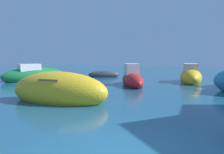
# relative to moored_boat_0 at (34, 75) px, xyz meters

# --- Properties ---
(moored_boat_0) EXTENTS (4.22, 5.28, 1.73)m
(moored_boat_0) POSITION_rel_moored_boat_0_xyz_m (0.00, 0.00, 0.00)
(moored_boat_0) COLOR #197233
(moored_boat_0) RESTS_ON ground
(moored_boat_1) EXTENTS (4.81, 2.15, 1.76)m
(moored_boat_1) POSITION_rel_moored_boat_0_xyz_m (6.84, -6.25, 0.03)
(moored_boat_1) COLOR gold
(moored_boat_1) RESTS_ON ground
(moored_boat_3) EXTENTS (3.02, 4.16, 1.78)m
(moored_boat_3) POSITION_rel_moored_boat_0_xyz_m (8.42, 0.25, -0.03)
(moored_boat_3) COLOR #B21E1E
(moored_boat_3) RESTS_ON ground
(moored_boat_6) EXTENTS (3.10, 2.26, 0.83)m
(moored_boat_6) POSITION_rel_moored_boat_0_xyz_m (4.07, 5.12, -0.22)
(moored_boat_6) COLOR #3F3F47
(moored_boat_6) RESTS_ON ground
(moored_boat_7) EXTENTS (2.02, 4.19, 1.79)m
(moored_boat_7) POSITION_rel_moored_boat_0_xyz_m (12.18, 3.61, 0.02)
(moored_boat_7) COLOR gold
(moored_boat_7) RESTS_ON ground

